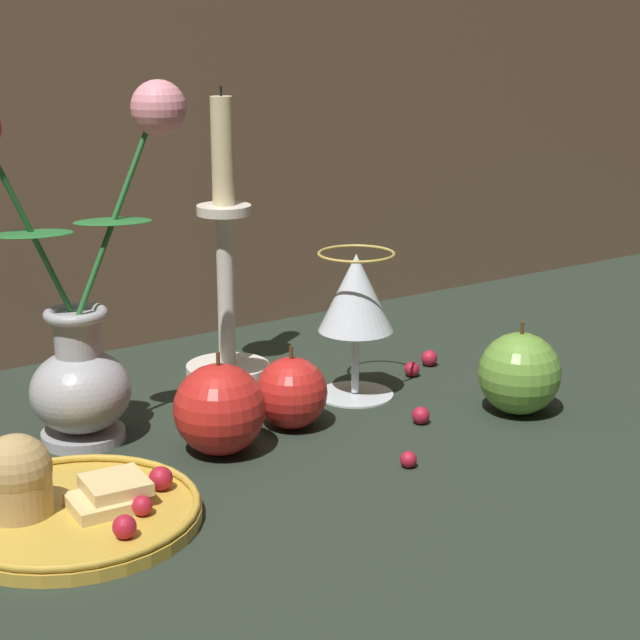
{
  "coord_description": "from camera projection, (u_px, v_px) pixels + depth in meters",
  "views": [
    {
      "loc": [
        -0.49,
        -0.8,
        0.38
      ],
      "look_at": [
        0.06,
        0.01,
        0.1
      ],
      "focal_mm": 60.0,
      "sensor_mm": 36.0,
      "label": 1
    }
  ],
  "objects": [
    {
      "name": "berry_front_center",
      "position": [
        429.0,
        358.0,
        1.19
      ],
      "size": [
        0.02,
        0.02,
        0.02
      ],
      "primitive_type": "sphere",
      "color": "#AD192D",
      "rests_on": "ground_plane"
    },
    {
      "name": "berry_under_candlestick",
      "position": [
        412.0,
        369.0,
        1.16
      ],
      "size": [
        0.02,
        0.02,
        0.02
      ],
      "primitive_type": "sphere",
      "color": "#AD192D",
      "rests_on": "ground_plane"
    },
    {
      "name": "wine_glass",
      "position": [
        356.0,
        299.0,
        1.07
      ],
      "size": [
        0.08,
        0.08,
        0.15
      ],
      "color": "silver",
      "rests_on": "ground_plane"
    },
    {
      "name": "apple_near_glass",
      "position": [
        219.0,
        409.0,
        0.95
      ],
      "size": [
        0.08,
        0.08,
        0.09
      ],
      "color": "red",
      "rests_on": "ground_plane"
    },
    {
      "name": "candlestick",
      "position": [
        225.0,
        273.0,
        1.14
      ],
      "size": [
        0.09,
        0.09,
        0.31
      ],
      "color": "silver",
      "rests_on": "ground_plane"
    },
    {
      "name": "berry_near_plate",
      "position": [
        408.0,
        459.0,
        0.93
      ],
      "size": [
        0.01,
        0.01,
        0.01
      ],
      "primitive_type": "sphere",
      "color": "#AD192D",
      "rests_on": "ground_plane"
    },
    {
      "name": "plate_with_pastries",
      "position": [
        60.0,
        502.0,
        0.82
      ],
      "size": [
        0.2,
        0.2,
        0.07
      ],
      "color": "gold",
      "rests_on": "ground_plane"
    },
    {
      "name": "vase",
      "position": [
        82.0,
        332.0,
        0.96
      ],
      "size": [
        0.2,
        0.09,
        0.32
      ],
      "color": "#A3A3A8",
      "rests_on": "ground_plane"
    },
    {
      "name": "ground_plane",
      "position": [
        275.0,
        434.0,
        1.0
      ],
      "size": [
        2.4,
        2.4,
        0.0
      ],
      "primitive_type": "plane",
      "color": "#232D23",
      "rests_on": "ground"
    },
    {
      "name": "berry_by_glass_stem",
      "position": [
        421.0,
        415.0,
        1.02
      ],
      "size": [
        0.02,
        0.02,
        0.02
      ],
      "primitive_type": "sphere",
      "color": "#AD192D",
      "rests_on": "ground_plane"
    },
    {
      "name": "apple_at_table_edge",
      "position": [
        291.0,
        393.0,
        1.01
      ],
      "size": [
        0.07,
        0.07,
        0.08
      ],
      "color": "red",
      "rests_on": "ground_plane"
    },
    {
      "name": "apple_beside_vase",
      "position": [
        520.0,
        373.0,
        1.04
      ],
      "size": [
        0.08,
        0.08,
        0.09
      ],
      "color": "#669938",
      "rests_on": "ground_plane"
    }
  ]
}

